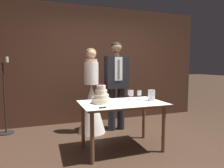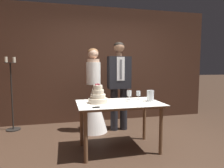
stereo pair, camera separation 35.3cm
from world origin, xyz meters
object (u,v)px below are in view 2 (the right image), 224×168
object	(u,v)px
cake_knife	(102,107)
wine_glass_near	(129,93)
tiered_cake	(98,97)
wine_glass_far	(129,94)
hurricane_candle	(150,96)
cake_table	(119,108)
groom	(119,81)
candle_stand	(12,98)
wine_glass_middle	(138,94)
bride	(94,102)

from	to	relation	value
cake_knife	wine_glass_near	xyz separation A→B (m)	(0.55, 0.50, 0.10)
tiered_cake	wine_glass_near	xyz separation A→B (m)	(0.55, 0.16, 0.01)
wine_glass_far	hurricane_candle	xyz separation A→B (m)	(0.33, -0.07, -0.04)
cake_table	hurricane_candle	world-z (taller)	hurricane_candle
groom	candle_stand	size ratio (longest dim) A/B	1.20
cake_table	cake_knife	bearing A→B (deg)	-138.05
wine_glass_middle	tiered_cake	bearing A→B (deg)	-173.75
candle_stand	groom	bearing A→B (deg)	-12.97
bride	groom	bearing A→B (deg)	-0.05
cake_knife	bride	xyz separation A→B (m)	(0.06, 1.24, -0.15)
wine_glass_near	wine_glass_far	size ratio (longest dim) A/B	0.89
cake_table	wine_glass_middle	size ratio (longest dim) A/B	8.32
cake_knife	groom	xyz separation A→B (m)	(0.59, 1.24, 0.26)
cake_knife	wine_glass_middle	bearing A→B (deg)	22.98
groom	candle_stand	xyz separation A→B (m)	(-2.13, 0.49, -0.34)
wine_glass_far	bride	world-z (taller)	bride
candle_stand	cake_table	bearing A→B (deg)	-37.51
wine_glass_far	groom	size ratio (longest dim) A/B	0.10
tiered_cake	candle_stand	size ratio (longest dim) A/B	0.20
wine_glass_middle	candle_stand	world-z (taller)	candle_stand
cake_table	bride	world-z (taller)	bride
cake_knife	wine_glass_near	distance (m)	0.75
cake_knife	wine_glass_far	distance (m)	0.64
cake_knife	groom	size ratio (longest dim) A/B	0.25
wine_glass_near	hurricane_candle	size ratio (longest dim) A/B	0.89
cake_knife	wine_glass_far	bearing A→B (deg)	26.59
wine_glass_far	candle_stand	size ratio (longest dim) A/B	0.12
cake_knife	wine_glass_middle	size ratio (longest dim) A/B	2.87
wine_glass_far	bride	size ratio (longest dim) A/B	0.11
cake_knife	candle_stand	bearing A→B (deg)	123.63
wine_glass_middle	cake_table	bearing A→B (deg)	-161.33
cake_knife	wine_glass_far	world-z (taller)	wine_glass_far
wine_glass_middle	groom	xyz separation A→B (m)	(-0.10, 0.82, 0.15)
wine_glass_near	wine_glass_far	bearing A→B (deg)	-104.21
wine_glass_near	hurricane_candle	xyz separation A→B (m)	(0.29, -0.21, -0.03)
tiered_cake	cake_table	bearing A→B (deg)	-8.29
wine_glass_near	wine_glass_middle	size ratio (longest dim) A/B	1.02
cake_table	groom	bearing A→B (deg)	74.50
wine_glass_near	wine_glass_far	world-z (taller)	wine_glass_far
groom	wine_glass_far	bearing A→B (deg)	-94.72
wine_glass_middle	wine_glass_far	size ratio (longest dim) A/B	0.88
wine_glass_near	bride	size ratio (longest dim) A/B	0.10
wine_glass_far	hurricane_candle	world-z (taller)	same
tiered_cake	wine_glass_far	distance (m)	0.51
cake_table	wine_glass_far	size ratio (longest dim) A/B	7.31
wine_glass_near	candle_stand	xyz separation A→B (m)	(-2.09, 1.23, -0.19)
cake_knife	groom	bearing A→B (deg)	56.45
wine_glass_near	bride	distance (m)	0.92
tiered_cake	wine_glass_middle	xyz separation A→B (m)	(0.69, 0.08, 0.01)
wine_glass_middle	wine_glass_far	xyz separation A→B (m)	(-0.17, -0.06, 0.01)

